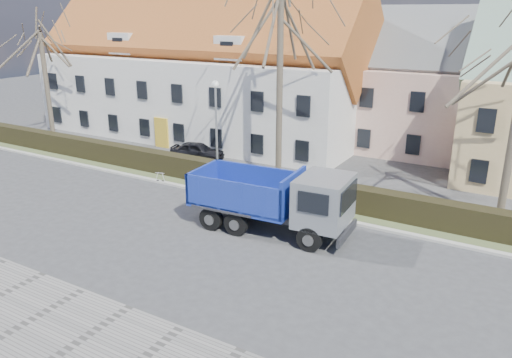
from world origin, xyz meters
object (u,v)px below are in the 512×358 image
Objects in this scene: cart_frame at (157,177)px; streetlight at (216,130)px; dump_truck at (265,198)px; parked_car_a at (197,151)px.

streetlight is at bearing 43.37° from cart_frame.
streetlight reaches higher than dump_truck.
cart_frame is 5.08m from parked_car_a.
parked_car_a is at bearing 98.62° from cart_frame.
cart_frame is (-2.62, -2.48, -2.60)m from streetlight.
parked_car_a reaches higher than cart_frame.
streetlight is 4.45m from cart_frame.
streetlight is 4.83m from parked_car_a.
parked_car_a is (-3.38, 2.54, -2.33)m from streetlight.
dump_truck is 1.29× the size of streetlight.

